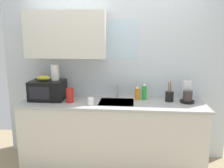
# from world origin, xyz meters

# --- Properties ---
(kitchen_wall_assembly) EXTENTS (3.24, 0.42, 2.50)m
(kitchen_wall_assembly) POSITION_xyz_m (-0.13, 0.31, 1.37)
(kitchen_wall_assembly) COLOR silver
(kitchen_wall_assembly) RESTS_ON ground
(counter_unit) EXTENTS (2.47, 0.63, 0.90)m
(counter_unit) POSITION_xyz_m (0.00, 0.00, 0.46)
(counter_unit) COLOR silver
(counter_unit) RESTS_ON ground
(sink_faucet) EXTENTS (0.03, 0.03, 0.18)m
(sink_faucet) POSITION_xyz_m (0.06, 0.24, 0.99)
(sink_faucet) COLOR #B2B5BA
(sink_faucet) RESTS_ON counter_unit
(microwave) EXTENTS (0.46, 0.35, 0.27)m
(microwave) POSITION_xyz_m (-0.90, 0.05, 1.04)
(microwave) COLOR black
(microwave) RESTS_ON counter_unit
(banana_bunch) EXTENTS (0.20, 0.11, 0.07)m
(banana_bunch) POSITION_xyz_m (-0.95, 0.05, 1.20)
(banana_bunch) COLOR gold
(banana_bunch) RESTS_ON microwave
(paper_towel_roll) EXTENTS (0.11, 0.11, 0.22)m
(paper_towel_roll) POSITION_xyz_m (-0.80, 0.10, 1.28)
(paper_towel_roll) COLOR white
(paper_towel_roll) RESTS_ON microwave
(coffee_maker) EXTENTS (0.19, 0.21, 0.28)m
(coffee_maker) POSITION_xyz_m (1.00, 0.11, 1.00)
(coffee_maker) COLOR black
(coffee_maker) RESTS_ON counter_unit
(dish_soap_bottle_orange) EXTENTS (0.06, 0.06, 0.20)m
(dish_soap_bottle_orange) POSITION_xyz_m (0.34, 0.16, 0.99)
(dish_soap_bottle_orange) COLOR orange
(dish_soap_bottle_orange) RESTS_ON counter_unit
(dish_soap_bottle_green) EXTENTS (0.06, 0.06, 0.24)m
(dish_soap_bottle_green) POSITION_xyz_m (0.43, 0.17, 1.01)
(dish_soap_bottle_green) COLOR green
(dish_soap_bottle_green) RESTS_ON counter_unit
(cereal_canister) EXTENTS (0.10, 0.10, 0.19)m
(cereal_canister) POSITION_xyz_m (-0.56, -0.05, 0.99)
(cereal_canister) COLOR red
(cereal_canister) RESTS_ON counter_unit
(mug_white) EXTENTS (0.08, 0.08, 0.09)m
(mug_white) POSITION_xyz_m (-0.26, -0.14, 0.95)
(mug_white) COLOR white
(mug_white) RESTS_ON counter_unit
(utensil_crock) EXTENTS (0.11, 0.11, 0.28)m
(utensil_crock) POSITION_xyz_m (0.77, 0.12, 0.97)
(utensil_crock) COLOR black
(utensil_crock) RESTS_ON counter_unit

